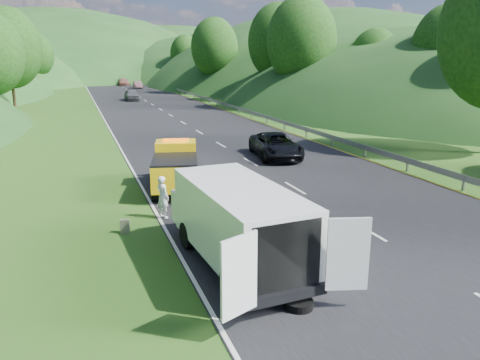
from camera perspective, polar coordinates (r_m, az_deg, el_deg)
name	(u,v)px	position (r m, az deg, el deg)	size (l,w,h in m)	color
ground	(270,223)	(17.90, 3.68, -5.21)	(320.00, 320.00, 0.00)	#38661E
road_surface	(161,110)	(56.60, -9.65, 8.47)	(14.00, 200.00, 0.02)	black
guardrail	(195,99)	(70.29, -5.54, 9.81)	(0.06, 140.00, 1.52)	gray
tree_line_right	(256,93)	(81.29, 2.00, 10.55)	(14.00, 140.00, 14.00)	#2F5E1B
hills_backdrop	(117,77)	(150.83, -14.82, 12.08)	(201.00, 288.60, 44.00)	#2D5B23
tow_truck	(176,167)	(22.20, -7.82, 1.64)	(3.10, 5.57, 2.26)	black
white_van	(237,220)	(13.93, -0.36, -4.92)	(3.87, 7.24, 2.51)	black
woman	(164,218)	(18.62, -9.29, -4.57)	(0.61, 0.45, 1.68)	silver
child	(221,226)	(17.55, -2.37, -5.61)	(0.46, 0.35, 0.94)	tan
worker	(265,285)	(13.31, 3.11, -12.63)	(1.09, 0.63, 1.68)	black
suitcase	(125,226)	(17.26, -13.85, -5.51)	(0.32, 0.18, 0.51)	#61634A
spare_tire	(299,308)	(12.29, 7.16, -15.23)	(0.73, 0.73, 0.20)	black
passing_suv	(275,157)	(29.32, 4.34, 2.76)	(2.47, 5.35, 1.49)	black
dist_car_a	(132,101)	(69.05, -13.02, 9.42)	(1.86, 4.63, 1.58)	#434448
dist_car_b	(138,89)	(94.40, -12.33, 10.83)	(1.46, 4.20, 1.38)	brown
dist_car_c	(124,86)	(104.27, -13.96, 11.09)	(2.07, 5.09, 1.48)	#925649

